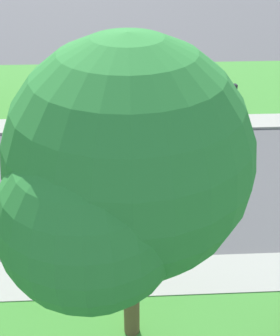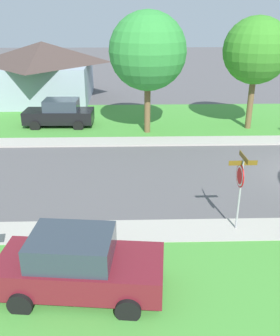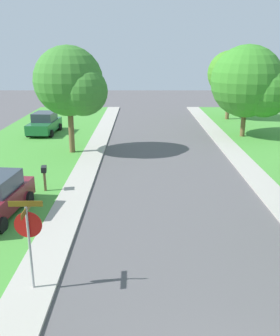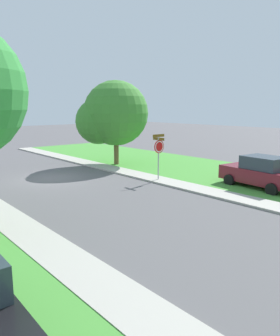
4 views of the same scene
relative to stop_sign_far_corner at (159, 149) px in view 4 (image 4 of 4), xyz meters
name	(u,v)px [view 4 (image 4 of 4)]	position (x,y,z in m)	size (l,w,h in m)	color
ground_plane	(51,179)	(4.63, -4.69, -1.89)	(120.00, 120.00, 0.00)	#565456
sidewalk_east	(90,278)	(9.33, 7.31, -1.84)	(1.40, 56.00, 0.10)	#ADA89E
sidewalk_west	(276,207)	(-0.07, 7.31, -1.84)	(1.40, 56.00, 0.10)	#ADA89E
stop_sign_far_corner	(159,149)	(0.00, 0.00, 0.00)	(0.92, 0.92, 2.77)	#9E9EA3
car_maroon_driveway_right	(261,172)	(-2.90, 4.93, -1.01)	(2.37, 4.46, 1.76)	maroon
tree_across_right	(111,115)	(-1.13, -6.29, 1.85)	(5.14, 4.78, 6.28)	brown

